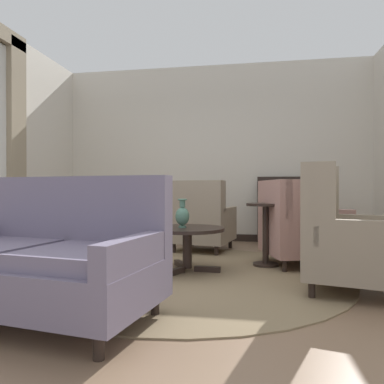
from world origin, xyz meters
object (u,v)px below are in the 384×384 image
armchair_near_window (344,239)px  armchair_near_sideboard (202,222)px  porcelain_vase (182,215)px  sideboard (287,214)px  armchair_far_left (70,230)px  coffee_table (187,236)px  side_table (266,229)px  settee (47,260)px  armchair_beside_settee (296,229)px

armchair_near_window → armchair_near_sideboard: bearing=53.0°
porcelain_vase → sideboard: bearing=60.3°
armchair_near_window → armchair_far_left: bearing=90.2°
coffee_table → armchair_near_sideboard: 1.33m
side_table → sideboard: sideboard is taller
coffee_table → armchair_far_left: 1.47m
side_table → armchair_near_window: bearing=-57.1°
armchair_near_sideboard → armchair_near_window: size_ratio=0.93×
settee → armchair_beside_settee: (1.90, 2.08, 0.03)m
armchair_beside_settee → armchair_near_window: (0.27, -1.09, 0.04)m
armchair_near_sideboard → side_table: armchair_near_sideboard is taller
armchair_far_left → sideboard: sideboard is taller
armchair_near_sideboard → sideboard: size_ratio=0.93×
armchair_far_left → armchair_near_sideboard: bearing=135.5°
settee → armchair_near_window: 2.38m
armchair_far_left → armchair_beside_settee: 2.68m
armchair_beside_settee → side_table: bearing=93.0°
porcelain_vase → armchair_far_left: armchair_far_left is taller
armchair_beside_settee → armchair_near_sideboard: size_ratio=1.00×
coffee_table → armchair_far_left: (-1.46, 0.19, 0.03)m
coffee_table → armchair_near_window: 1.57m
armchair_beside_settee → armchair_near_window: 1.12m
coffee_table → sideboard: (1.24, 2.22, 0.11)m
porcelain_vase → coffee_table: bearing=40.4°
armchair_near_window → sideboard: same height
settee → armchair_beside_settee: 2.82m
armchair_far_left → side_table: size_ratio=1.36×
porcelain_vase → armchair_near_sideboard: (0.01, 1.37, -0.19)m
side_table → sideboard: bearing=77.3°
armchair_far_left → armchair_beside_settee: size_ratio=0.97×
armchair_far_left → armchair_near_sideboard: (1.42, 1.14, 0.01)m
porcelain_vase → sideboard: sideboard is taller
armchair_far_left → sideboard: size_ratio=0.90×
settee → armchair_far_left: bearing=122.9°
armchair_near_sideboard → porcelain_vase: bearing=100.3°
settee → armchair_beside_settee: size_ratio=1.65×
porcelain_vase → armchair_near_window: armchair_near_window is taller
armchair_far_left → armchair_near_window: size_ratio=0.90×
armchair_near_window → side_table: armchair_near_window is taller
settee → sideboard: (1.94, 3.76, 0.09)m
side_table → porcelain_vase: bearing=-152.4°
armchair_beside_settee → sideboard: sideboard is taller
settee → side_table: 2.50m
armchair_near_sideboard → armchair_near_window: (1.50, -1.88, 0.04)m
armchair_near_sideboard → side_table: size_ratio=1.41×
armchair_far_left → side_table: 2.31m
side_table → armchair_far_left: bearing=-174.2°
settee → armchair_near_window: (2.17, 1.00, 0.06)m
side_table → sideboard: 1.84m
armchair_near_window → coffee_table: bearing=83.9°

